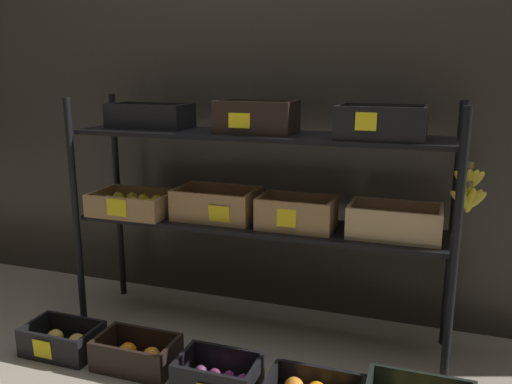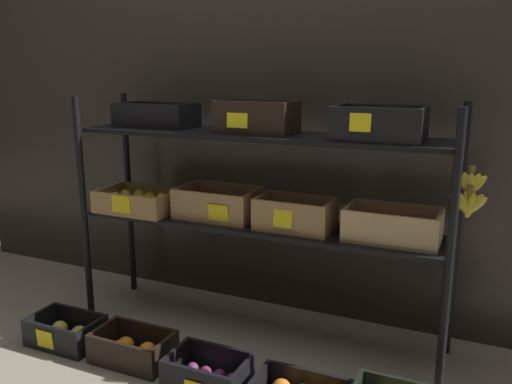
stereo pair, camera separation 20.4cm
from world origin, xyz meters
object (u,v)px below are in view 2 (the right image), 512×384
Objects in this scene: crate_ground_apple_gold at (66,333)px; crate_ground_plum at (208,376)px; display_rack at (260,180)px; crate_ground_orange at (133,350)px.

crate_ground_apple_gold is 1.02× the size of crate_ground_plum.
crate_ground_apple_gold and crate_ground_plum have the same top height.
crate_ground_apple_gold is (-0.75, -0.44, -0.68)m from display_rack.
display_rack reaches higher than crate_ground_plum.
display_rack is 0.83m from crate_ground_plum.
display_rack is 1.10m from crate_ground_apple_gold.
crate_ground_orange is (0.37, 0.00, 0.00)m from crate_ground_apple_gold.
display_rack is 5.63× the size of crate_ground_apple_gold.
display_rack reaches higher than crate_ground_apple_gold.
crate_ground_orange is (-0.39, -0.44, -0.68)m from display_rack.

